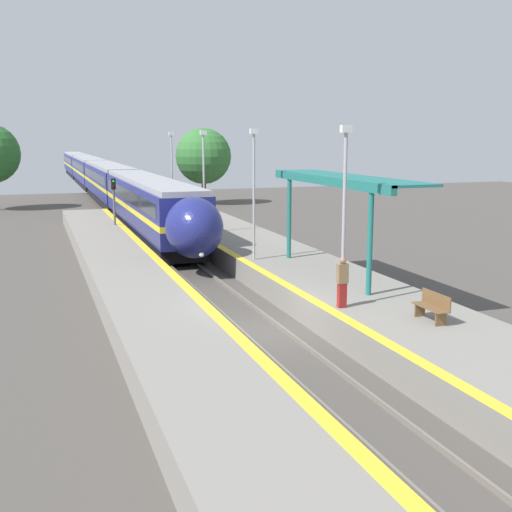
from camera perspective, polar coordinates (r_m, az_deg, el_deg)
ground_plane at (r=22.26m, az=0.54°, el=-6.78°), size 120.00×120.00×0.00m
rail_left at (r=22.01m, az=-1.24°, el=-6.77°), size 0.08×90.00×0.15m
rail_right at (r=22.48m, az=2.28°, el=-6.41°), size 0.08×90.00×0.15m
train at (r=75.82m, az=-13.84°, el=6.94°), size 2.88×94.93×3.99m
platform_right at (r=23.72m, az=9.72°, el=-4.58°), size 4.67×64.00×1.00m
platform_left at (r=21.26m, az=-8.11°, el=-6.32°), size 3.41×64.00×1.00m
platform_bench at (r=20.65m, az=15.42°, el=-4.33°), size 0.44×1.48×0.89m
person_waiting at (r=21.55m, az=7.67°, el=-2.26°), size 0.36×0.22×1.71m
railway_signal at (r=42.56m, az=-12.50°, el=4.68°), size 0.28×0.28×4.01m
lamppost_near at (r=21.16m, az=7.85°, el=4.39°), size 0.36×0.20×6.01m
lamppost_mid at (r=29.49m, az=-0.19°, el=6.20°), size 0.36×0.20×6.01m
lamppost_far at (r=38.15m, az=-4.66°, el=7.15°), size 0.36×0.20×6.01m
lamppost_farthest at (r=46.96m, az=-7.48°, el=7.72°), size 0.36×0.20×6.01m
station_canopy at (r=26.65m, az=7.27°, el=6.48°), size 2.02×10.65×4.07m
background_tree_right at (r=64.07m, az=-4.70°, el=8.83°), size 5.47×5.47×7.51m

